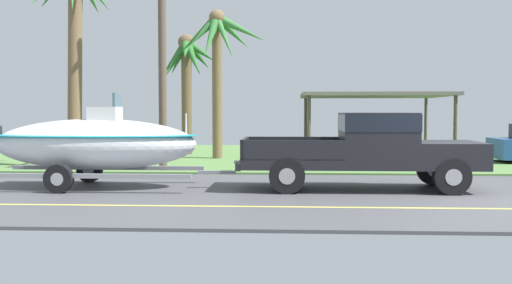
# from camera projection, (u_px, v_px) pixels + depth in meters

# --- Properties ---
(ground) EXTENTS (36.00, 22.00, 0.11)m
(ground) POSITION_uv_depth(u_px,v_px,m) (384.00, 163.00, 21.38)
(ground) COLOR #4C4C51
(pickup_truck_towing) EXTENTS (5.71, 1.98, 1.79)m
(pickup_truck_towing) POSITION_uv_depth(u_px,v_px,m) (375.00, 146.00, 13.93)
(pickup_truck_towing) COLOR black
(pickup_truck_towing) RESTS_ON ground
(boat_on_trailer) EXTENTS (6.12, 2.30, 2.26)m
(boat_on_trailer) POSITION_uv_depth(u_px,v_px,m) (94.00, 144.00, 14.30)
(boat_on_trailer) COLOR gray
(boat_on_trailer) RESTS_ON ground
(carport_awning) EXTENTS (6.08, 5.46, 2.58)m
(carport_awning) POSITION_uv_depth(u_px,v_px,m) (373.00, 96.00, 25.43)
(carport_awning) COLOR #4C4238
(carport_awning) RESTS_ON ground
(palm_tree_near_left) EXTENTS (2.59, 3.46, 4.99)m
(palm_tree_near_left) POSITION_uv_depth(u_px,v_px,m) (188.00, 66.00, 24.48)
(palm_tree_near_left) COLOR brown
(palm_tree_near_left) RESTS_ON ground
(palm_tree_near_right) EXTENTS (2.66, 3.21, 6.78)m
(palm_tree_near_right) POSITION_uv_depth(u_px,v_px,m) (75.00, 12.00, 18.81)
(palm_tree_near_right) COLOR brown
(palm_tree_near_right) RESTS_ON ground
(palm_tree_mid) EXTENTS (3.64, 3.02, 5.61)m
(palm_tree_mid) POSITION_uv_depth(u_px,v_px,m) (218.00, 48.00, 22.39)
(palm_tree_mid) COLOR brown
(palm_tree_mid) RESTS_ON ground
(utility_pole) EXTENTS (0.24, 1.80, 7.88)m
(utility_pole) POSITION_uv_depth(u_px,v_px,m) (162.00, 35.00, 17.82)
(utility_pole) COLOR brown
(utility_pole) RESTS_ON ground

